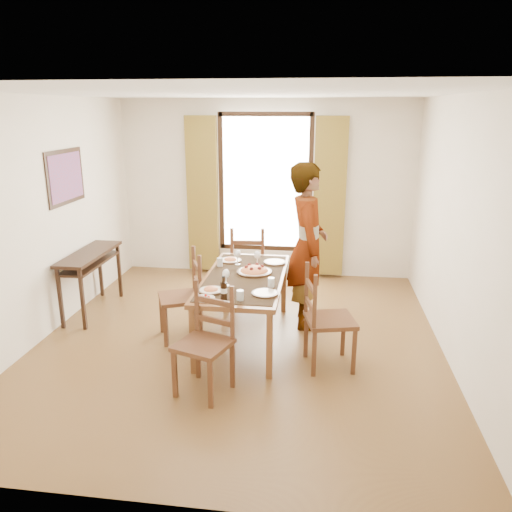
# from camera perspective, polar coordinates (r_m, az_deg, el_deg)

# --- Properties ---
(ground) EXTENTS (5.00, 5.00, 0.00)m
(ground) POSITION_cam_1_polar(r_m,az_deg,el_deg) (5.80, -1.88, -9.62)
(ground) COLOR #462815
(ground) RESTS_ON ground
(room_shell) EXTENTS (4.60, 5.10, 2.74)m
(room_shell) POSITION_cam_1_polar(r_m,az_deg,el_deg) (5.42, -1.86, 5.78)
(room_shell) COLOR silver
(room_shell) RESTS_ON ground
(console_table) EXTENTS (0.38, 1.20, 0.80)m
(console_table) POSITION_cam_1_polar(r_m,az_deg,el_deg) (6.69, -18.46, -0.56)
(console_table) COLOR black
(console_table) RESTS_ON ground
(dining_table) EXTENTS (0.88, 1.81, 0.76)m
(dining_table) POSITION_cam_1_polar(r_m,az_deg,el_deg) (5.59, -1.34, -2.97)
(dining_table) COLOR brown
(dining_table) RESTS_ON ground
(chair_west) EXTENTS (0.60, 0.60, 1.03)m
(chair_west) POSITION_cam_1_polar(r_m,az_deg,el_deg) (5.76, -8.32, -4.77)
(chair_west) COLOR brown
(chair_west) RESTS_ON ground
(chair_north) EXTENTS (0.51, 0.51, 1.06)m
(chair_north) POSITION_cam_1_polar(r_m,az_deg,el_deg) (6.77, -0.89, -1.16)
(chair_north) COLOR brown
(chair_north) RESTS_ON ground
(chair_south) EXTENTS (0.57, 0.57, 1.02)m
(chair_south) POSITION_cam_1_polar(r_m,az_deg,el_deg) (4.68, -5.80, -9.99)
(chair_south) COLOR brown
(chair_south) RESTS_ON ground
(chair_east) EXTENTS (0.56, 0.56, 1.06)m
(chair_east) POSITION_cam_1_polar(r_m,az_deg,el_deg) (5.12, 8.06, -7.38)
(chair_east) COLOR brown
(chair_east) RESTS_ON ground
(man) EXTENTS (0.82, 0.63, 1.97)m
(man) POSITION_cam_1_polar(r_m,az_deg,el_deg) (5.94, 5.90, 1.14)
(man) COLOR gray
(man) RESTS_ON ground
(plate_sw) EXTENTS (0.27, 0.27, 0.05)m
(plate_sw) POSITION_cam_1_polar(r_m,az_deg,el_deg) (5.12, -5.17, -3.77)
(plate_sw) COLOR silver
(plate_sw) RESTS_ON dining_table
(plate_se) EXTENTS (0.27, 0.27, 0.05)m
(plate_se) POSITION_cam_1_polar(r_m,az_deg,el_deg) (5.03, 1.05, -4.09)
(plate_se) COLOR silver
(plate_se) RESTS_ON dining_table
(plate_nw) EXTENTS (0.27, 0.27, 0.05)m
(plate_nw) POSITION_cam_1_polar(r_m,az_deg,el_deg) (6.10, -2.95, -0.35)
(plate_nw) COLOR silver
(plate_nw) RESTS_ON dining_table
(plate_ne) EXTENTS (0.27, 0.27, 0.05)m
(plate_ne) POSITION_cam_1_polar(r_m,az_deg,el_deg) (6.03, 2.14, -0.55)
(plate_ne) COLOR silver
(plate_ne) RESTS_ON dining_table
(pasta_platter) EXTENTS (0.40, 0.40, 0.10)m
(pasta_platter) POSITION_cam_1_polar(r_m,az_deg,el_deg) (5.65, -0.20, -1.47)
(pasta_platter) COLOR #B03C16
(pasta_platter) RESTS_ON dining_table
(caprese_plate) EXTENTS (0.20, 0.20, 0.04)m
(caprese_plate) POSITION_cam_1_polar(r_m,az_deg,el_deg) (4.93, -5.88, -4.71)
(caprese_plate) COLOR silver
(caprese_plate) RESTS_ON dining_table
(wine_glass_a) EXTENTS (0.08, 0.08, 0.18)m
(wine_glass_a) POSITION_cam_1_polar(r_m,az_deg,el_deg) (5.25, -3.44, -2.47)
(wine_glass_a) COLOR white
(wine_glass_a) RESTS_ON dining_table
(wine_glass_b) EXTENTS (0.08, 0.08, 0.18)m
(wine_glass_b) POSITION_cam_1_polar(r_m,az_deg,el_deg) (5.90, 0.15, -0.28)
(wine_glass_b) COLOR white
(wine_glass_b) RESTS_ON dining_table
(wine_glass_c) EXTENTS (0.08, 0.08, 0.18)m
(wine_glass_c) POSITION_cam_1_polar(r_m,az_deg,el_deg) (5.94, -2.12, -0.15)
(wine_glass_c) COLOR white
(wine_glass_c) RESTS_ON dining_table
(tumbler_a) EXTENTS (0.07, 0.07, 0.10)m
(tumbler_a) POSITION_cam_1_polar(r_m,az_deg,el_deg) (5.22, 1.74, -3.03)
(tumbler_a) COLOR silver
(tumbler_a) RESTS_ON dining_table
(tumbler_b) EXTENTS (0.07, 0.07, 0.10)m
(tumbler_b) POSITION_cam_1_polar(r_m,az_deg,el_deg) (5.92, -4.16, -0.69)
(tumbler_b) COLOR silver
(tumbler_b) RESTS_ON dining_table
(tumbler_c) EXTENTS (0.07, 0.07, 0.10)m
(tumbler_c) POSITION_cam_1_polar(r_m,az_deg,el_deg) (4.87, -1.82, -4.51)
(tumbler_c) COLOR silver
(tumbler_c) RESTS_ON dining_table
(wine_bottle) EXTENTS (0.07, 0.07, 0.25)m
(wine_bottle) POSITION_cam_1_polar(r_m,az_deg,el_deg) (4.86, -3.71, -3.67)
(wine_bottle) COLOR black
(wine_bottle) RESTS_ON dining_table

